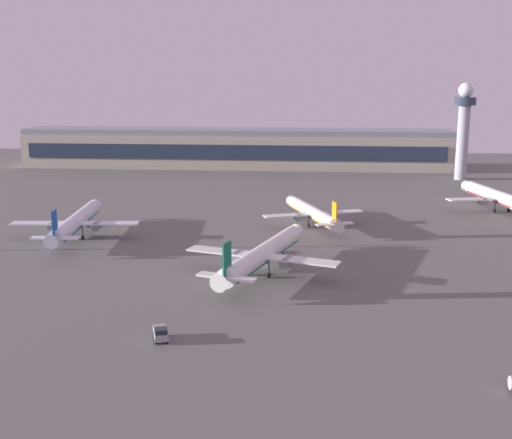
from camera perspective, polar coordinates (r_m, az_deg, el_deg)
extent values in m
plane|color=#605E5B|center=(141.01, 0.69, -4.05)|extent=(416.00, 416.00, 0.00)
cube|color=#B2AD99|center=(286.91, -1.74, 5.93)|extent=(182.15, 22.00, 14.00)
cube|color=#263347|center=(275.78, -2.01, 5.80)|extent=(174.86, 0.40, 6.16)
cube|color=gray|center=(286.07, -1.76, 7.56)|extent=(182.15, 19.80, 2.40)
cylinder|color=#A8A8B2|center=(264.67, 17.36, 6.34)|extent=(4.40, 4.40, 28.14)
cylinder|color=#2D3847|center=(263.57, 17.58, 9.70)|extent=(8.00, 8.00, 3.00)
sphere|color=silver|center=(263.44, 17.64, 10.57)|extent=(5.60, 5.60, 5.60)
cylinder|color=silver|center=(135.18, 0.63, -2.96)|extent=(14.79, 35.90, 3.85)
cone|color=silver|center=(152.80, 3.36, -1.14)|extent=(4.22, 3.43, 3.66)
cone|color=silver|center=(117.95, -2.96, -5.32)|extent=(4.16, 3.76, 3.46)
cube|color=silver|center=(134.33, 0.47, -3.15)|extent=(32.11, 13.75, 0.35)
cube|color=silver|center=(119.54, -2.56, -4.97)|extent=(11.35, 5.71, 0.35)
cube|color=#146B4C|center=(118.91, -2.51, -3.51)|extent=(1.28, 3.18, 6.58)
cylinder|color=slate|center=(136.63, -1.70, -3.19)|extent=(3.23, 4.15, 2.23)
cylinder|color=slate|center=(132.61, 2.70, -3.69)|extent=(3.23, 4.15, 2.23)
cube|color=#146B4C|center=(135.46, 0.63, -3.39)|extent=(13.53, 33.01, 0.36)
cylinder|color=#333338|center=(146.16, 2.34, -2.50)|extent=(0.28, 0.28, 3.60)
cylinder|color=black|center=(146.64, 2.34, -3.18)|extent=(0.73, 1.18, 1.11)
cylinder|color=#333338|center=(134.25, -0.66, -3.87)|extent=(0.28, 0.28, 3.60)
cylinder|color=black|center=(134.77, -0.66, -4.60)|extent=(0.73, 1.18, 1.11)
cylinder|color=#333338|center=(132.62, 1.11, -4.08)|extent=(0.28, 0.28, 3.60)
cylinder|color=black|center=(133.15, 1.11, -4.82)|extent=(0.73, 1.18, 1.11)
cylinder|color=silver|center=(170.40, -15.26, -0.17)|extent=(6.62, 35.59, 3.74)
cone|color=silver|center=(188.26, -13.77, 1.10)|extent=(3.73, 2.64, 3.55)
cone|color=silver|center=(152.61, -17.11, -1.76)|extent=(3.58, 3.02, 3.36)
cube|color=silver|center=(169.52, -15.34, -0.31)|extent=(31.68, 6.49, 0.34)
cube|color=silver|center=(154.29, -16.92, -1.51)|extent=(10.97, 3.24, 0.34)
cube|color=#19479E|center=(153.89, -16.96, -0.40)|extent=(0.55, 3.16, 6.39)
cylinder|color=slate|center=(171.19, -17.07, -0.53)|extent=(2.45, 3.71, 2.16)
cylinder|color=slate|center=(168.31, -13.55, -0.54)|extent=(2.45, 3.71, 2.16)
cube|color=#19479E|center=(170.63, -15.24, -0.51)|extent=(6.01, 32.74, 0.35)
cylinder|color=#333338|center=(181.45, -14.30, 0.08)|extent=(0.28, 0.28, 3.49)
cylinder|color=black|center=(181.83, -14.27, -0.45)|extent=(0.48, 1.11, 1.08)
cylinder|color=#333338|center=(169.08, -16.15, -0.93)|extent=(0.28, 0.28, 3.49)
cylinder|color=black|center=(169.48, -16.11, -1.50)|extent=(0.48, 1.11, 1.08)
cylinder|color=#333338|center=(167.91, -14.73, -0.94)|extent=(0.28, 0.28, 3.49)
cylinder|color=black|center=(168.32, -14.70, -1.52)|extent=(0.48, 1.11, 1.08)
cylinder|color=silver|center=(178.14, 4.90, 0.62)|extent=(14.23, 30.17, 3.28)
cone|color=silver|center=(193.37, 3.14, 1.60)|extent=(3.65, 3.05, 3.12)
cone|color=silver|center=(163.02, 7.01, -0.56)|extent=(3.62, 3.32, 2.95)
cube|color=silver|center=(177.39, 5.00, 0.51)|extent=(27.01, 13.15, 0.30)
cube|color=silver|center=(164.45, 6.79, -0.38)|extent=(9.60, 5.35, 0.30)
cube|color=orange|center=(164.11, 6.78, 0.54)|extent=(1.23, 2.67, 5.61)
cylinder|color=slate|center=(175.88, 3.55, 0.23)|extent=(2.89, 3.58, 1.90)
cylinder|color=slate|center=(179.26, 6.41, 0.41)|extent=(2.89, 3.58, 1.90)
cube|color=orange|center=(178.33, 4.89, 0.33)|extent=(13.03, 27.73, 0.31)
cylinder|color=#333338|center=(187.56, 3.80, 0.77)|extent=(0.24, 0.24, 3.06)
cylinder|color=black|center=(187.88, 3.79, 0.31)|extent=(0.66, 1.01, 0.95)
cylinder|color=#333338|center=(175.83, 4.56, -0.05)|extent=(0.24, 0.24, 3.06)
cylinder|color=black|center=(176.17, 4.55, -0.53)|extent=(0.66, 1.01, 0.95)
cylinder|color=#333338|center=(177.19, 5.71, 0.03)|extent=(0.24, 0.24, 3.06)
cylinder|color=black|center=(177.53, 5.70, -0.45)|extent=(0.66, 1.01, 0.95)
cylinder|color=silver|center=(208.76, 20.14, 1.83)|extent=(12.28, 36.22, 3.84)
cone|color=silver|center=(225.63, 17.80, 2.76)|extent=(4.11, 3.21, 3.64)
cube|color=silver|center=(207.93, 20.27, 1.72)|extent=(32.34, 11.52, 0.35)
cylinder|color=slate|center=(205.43, 18.90, 1.50)|extent=(3.01, 4.05, 2.22)
cube|color=red|center=(208.95, 20.12, 1.55)|extent=(11.22, 33.30, 0.36)
cylinder|color=#333338|center=(219.14, 18.66, 1.94)|extent=(0.28, 0.28, 3.58)
cylinder|color=black|center=(219.45, 18.63, 1.48)|extent=(0.65, 1.17, 1.11)
cylinder|color=#333338|center=(205.85, 19.90, 1.20)|extent=(0.28, 0.28, 3.58)
cylinder|color=black|center=(206.19, 19.86, 0.71)|extent=(0.65, 1.17, 1.11)
cylinder|color=#333338|center=(208.01, 20.97, 1.22)|extent=(0.28, 0.28, 3.58)
cylinder|color=black|center=(208.34, 20.93, 0.74)|extent=(0.65, 1.17, 1.11)
cube|color=gray|center=(103.46, -8.18, -9.94)|extent=(2.57, 2.63, 1.10)
cube|color=#1E232D|center=(103.12, -8.19, -9.47)|extent=(2.33, 2.34, 0.70)
cube|color=gray|center=(105.15, -8.29, -9.47)|extent=(2.59, 2.89, 1.40)
cylinder|color=black|center=(103.48, -7.68, -10.25)|extent=(0.57, 0.95, 0.90)
cylinder|color=black|center=(103.34, -8.63, -10.31)|extent=(0.57, 0.95, 0.90)
cylinder|color=black|center=(105.95, -7.84, -9.69)|extent=(0.57, 0.95, 0.90)
cylinder|color=black|center=(105.81, -8.77, -9.75)|extent=(0.57, 0.95, 0.90)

